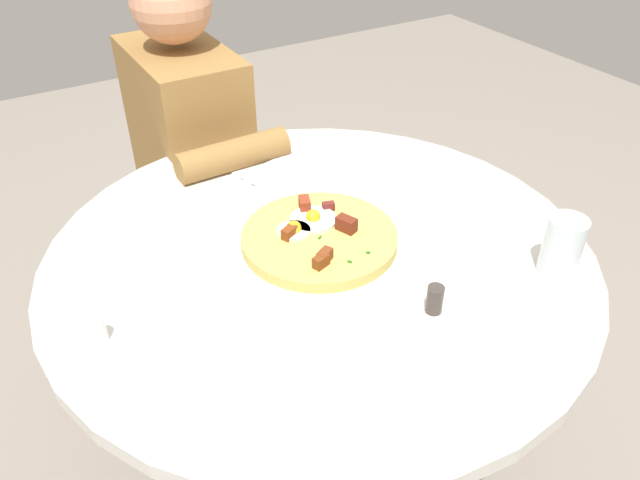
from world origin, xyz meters
TOP-DOWN VIEW (x-y plane):
  - ground_plane at (0.00, 0.00)m, footprint 6.00×6.00m
  - dining_table at (0.00, 0.00)m, footprint 1.02×1.02m
  - person_seated at (0.64, 0.01)m, footprint 0.51×0.28m
  - pizza_plate at (-0.00, -0.00)m, footprint 0.33×0.33m
  - breakfast_pizza at (-0.00, -0.00)m, footprint 0.29×0.29m
  - bread_plate at (-0.34, 0.14)m, footprint 0.16×0.16m
  - napkin at (0.31, -0.07)m, footprint 0.18×0.20m
  - fork at (0.33, -0.07)m, footprint 0.06×0.18m
  - knife at (0.29, -0.08)m, footprint 0.06×0.18m
  - water_glass at (-0.27, -0.33)m, footprint 0.07×0.07m
  - salt_shaker at (-0.03, 0.42)m, footprint 0.03×0.03m
  - pepper_shaker at (-0.24, -0.07)m, footprint 0.03×0.03m

SIDE VIEW (x-z plane):
  - ground_plane at x=0.00m, z-range 0.00..0.00m
  - person_seated at x=0.64m, z-range -0.06..1.07m
  - dining_table at x=0.00m, z-range 0.19..0.94m
  - napkin at x=0.31m, z-range 0.74..0.74m
  - bread_plate at x=-0.34m, z-range 0.74..0.75m
  - pizza_plate at x=0.00m, z-range 0.74..0.75m
  - fork at x=0.33m, z-range 0.74..0.75m
  - knife at x=0.29m, z-range 0.74..0.75m
  - salt_shaker at x=-0.03m, z-range 0.74..0.79m
  - breakfast_pizza at x=0.00m, z-range 0.74..0.79m
  - pepper_shaker at x=-0.24m, z-range 0.74..0.79m
  - water_glass at x=-0.27m, z-range 0.74..0.85m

